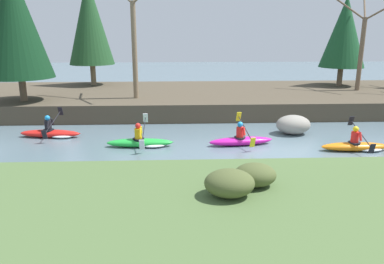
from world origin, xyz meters
name	(u,v)px	position (x,y,z in m)	size (l,w,h in m)	color
ground_plane	(280,150)	(0.00, 0.00, 0.00)	(90.00, 90.00, 0.00)	slate
riverbank_near	(372,232)	(0.00, -7.11, 0.44)	(44.00, 7.21, 0.89)	#4C6638
riverbank_far	(241,98)	(0.00, 9.38, 0.49)	(44.00, 9.48, 0.97)	#4C4233
conifer_tree_far_left	(15,21)	(-12.34, 6.26, 5.12)	(3.48, 3.48, 7.06)	brown
conifer_tree_left	(90,21)	(-9.89, 12.48, 5.27)	(3.06, 3.06, 7.18)	#7A664C
conifer_tree_mid_left	(344,32)	(7.21, 11.37, 4.57)	(2.99, 2.99, 5.96)	brown
bare_tree_upstream	(135,38)	(-6.34, 6.99, 4.24)	(3.81, 3.77, 6.94)	#7A664C
bare_tree_mid_upstream	(362,45)	(7.48, 9.27, 3.78)	(3.29, 3.25, 5.95)	brown
shrub_clump_nearest	(229,183)	(-2.94, -6.09, 1.21)	(1.18, 0.98, 0.64)	#4C562D
shrub_clump_second	(255,175)	(-2.22, -5.52, 1.17)	(1.05, 0.88, 0.57)	#4C562D
kayaker_lead	(358,146)	(3.07, -0.18, 0.20)	(2.77, 2.06, 1.20)	orange
kayaker_middle	(241,140)	(-1.43, 0.80, 0.22)	(2.80, 2.07, 1.20)	#C61999
kayaker_trailing	(143,142)	(-5.54, 0.75, 0.20)	(2.77, 2.06, 1.20)	green
kayaker_far_back	(53,133)	(-9.70, 2.36, 0.20)	(2.79, 2.07, 1.20)	red
boulder_midstream	(293,125)	(1.25, 2.43, 0.44)	(1.57, 1.23, 0.89)	gray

